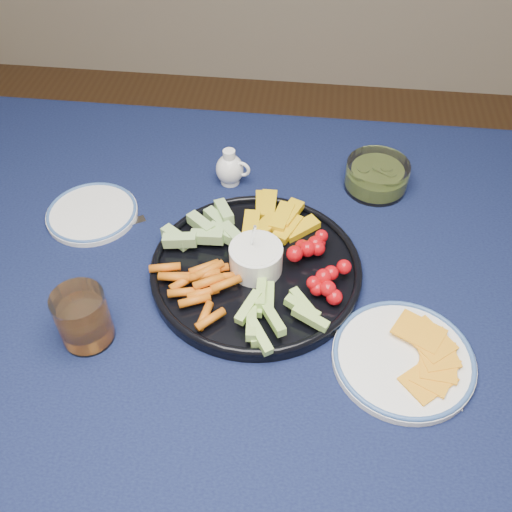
# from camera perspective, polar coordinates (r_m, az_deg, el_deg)

# --- Properties ---
(dining_table) EXTENTS (1.67, 1.07, 0.75)m
(dining_table) POSITION_cam_1_polar(r_m,az_deg,el_deg) (1.11, 1.92, -5.10)
(dining_table) COLOR #4D2B19
(dining_table) RESTS_ON ground
(crudite_platter) EXTENTS (0.39, 0.39, 0.12)m
(crudite_platter) POSITION_cam_1_polar(r_m,az_deg,el_deg) (1.03, -0.14, -0.97)
(crudite_platter) COLOR black
(crudite_platter) RESTS_ON dining_table
(creamer_pitcher) EXTENTS (0.08, 0.06, 0.08)m
(creamer_pitcher) POSITION_cam_1_polar(r_m,az_deg,el_deg) (1.22, -2.61, 8.69)
(creamer_pitcher) COLOR white
(creamer_pitcher) RESTS_ON dining_table
(pickle_bowl) EXTENTS (0.13, 0.13, 0.06)m
(pickle_bowl) POSITION_cam_1_polar(r_m,az_deg,el_deg) (1.24, 11.96, 7.76)
(pickle_bowl) COLOR silver
(pickle_bowl) RESTS_ON dining_table
(cheese_plate) EXTENTS (0.23, 0.23, 0.03)m
(cheese_plate) POSITION_cam_1_polar(r_m,az_deg,el_deg) (0.96, 14.56, -9.76)
(cheese_plate) COLOR white
(cheese_plate) RESTS_ON dining_table
(juice_tumbler) EXTENTS (0.09, 0.09, 0.10)m
(juice_tumbler) POSITION_cam_1_polar(r_m,az_deg,el_deg) (0.97, -16.82, -6.16)
(juice_tumbler) COLOR silver
(juice_tumbler) RESTS_ON dining_table
(fork_left) EXTENTS (0.14, 0.09, 0.00)m
(fork_left) POSITION_cam_1_polar(r_m,az_deg,el_deg) (1.17, -13.93, 2.81)
(fork_left) COLOR white
(fork_left) RESTS_ON dining_table
(fork_right) EXTENTS (0.17, 0.06, 0.00)m
(fork_right) POSITION_cam_1_polar(r_m,az_deg,el_deg) (0.94, 15.87, -12.93)
(fork_right) COLOR white
(fork_right) RESTS_ON dining_table
(side_plate_extra) EXTENTS (0.18, 0.18, 0.02)m
(side_plate_extra) POSITION_cam_1_polar(r_m,az_deg,el_deg) (1.20, -16.08, 4.17)
(side_plate_extra) COLOR white
(side_plate_extra) RESTS_ON dining_table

